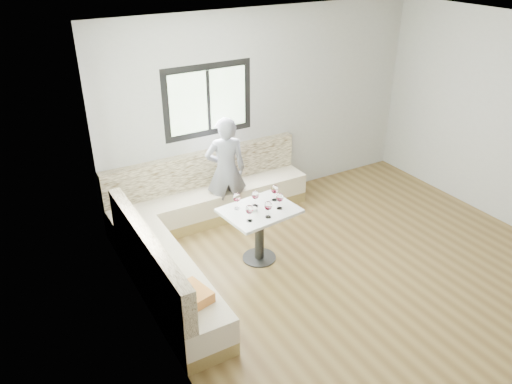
% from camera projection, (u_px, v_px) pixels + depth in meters
% --- Properties ---
extents(room, '(5.01, 5.01, 2.81)m').
position_uv_depth(room, '(375.00, 169.00, 5.34)').
color(room, brown).
rests_on(room, ground).
extents(banquette, '(2.90, 2.80, 0.95)m').
position_uv_depth(banquette, '(193.00, 227.00, 6.35)').
color(banquette, '#987E48').
rests_on(banquette, ground).
extents(table, '(0.93, 0.76, 0.71)m').
position_uv_depth(table, '(259.00, 222.00, 6.07)').
color(table, black).
rests_on(table, ground).
extents(person, '(0.64, 0.51, 1.53)m').
position_uv_depth(person, '(226.00, 170.00, 6.82)').
color(person, slate).
rests_on(person, ground).
extents(olive_ramekin, '(0.09, 0.09, 0.04)m').
position_uv_depth(olive_ramekin, '(253.00, 209.00, 5.95)').
color(olive_ramekin, white).
rests_on(olive_ramekin, table).
extents(wine_glass_a, '(0.09, 0.09, 0.21)m').
position_uv_depth(wine_glass_a, '(249.00, 210.00, 5.68)').
color(wine_glass_a, white).
rests_on(wine_glass_a, table).
extents(wine_glass_b, '(0.09, 0.09, 0.21)m').
position_uv_depth(wine_glass_b, '(268.00, 206.00, 5.75)').
color(wine_glass_b, white).
rests_on(wine_glass_b, table).
extents(wine_glass_c, '(0.09, 0.09, 0.21)m').
position_uv_depth(wine_glass_c, '(280.00, 198.00, 5.93)').
color(wine_glass_c, white).
rests_on(wine_glass_c, table).
extents(wine_glass_d, '(0.09, 0.09, 0.21)m').
position_uv_depth(wine_glass_d, '(255.00, 195.00, 5.99)').
color(wine_glass_d, white).
rests_on(wine_glass_d, table).
extents(wine_glass_e, '(0.09, 0.09, 0.21)m').
position_uv_depth(wine_glass_e, '(275.00, 190.00, 6.12)').
color(wine_glass_e, white).
rests_on(wine_glass_e, table).
extents(wine_glass_f, '(0.09, 0.09, 0.21)m').
position_uv_depth(wine_glass_f, '(237.00, 198.00, 5.93)').
color(wine_glass_f, white).
rests_on(wine_glass_f, table).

